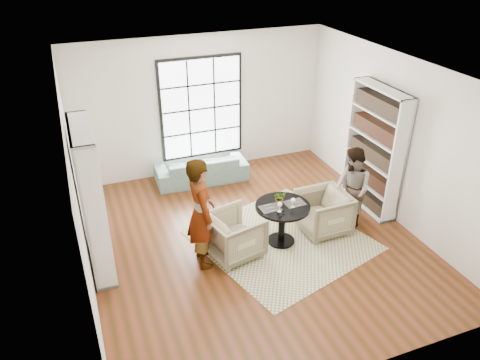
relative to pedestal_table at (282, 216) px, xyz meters
name	(u,v)px	position (x,y,z in m)	size (l,w,h in m)	color
ground	(253,240)	(-0.43, 0.21, -0.54)	(6.00, 6.00, 0.00)	maroon
room_shell	(242,164)	(-0.43, 0.76, 0.72)	(6.00, 6.01, 6.00)	silver
rug	(282,240)	(0.03, 0.03, -0.54)	(2.60, 2.60, 0.01)	#C3C192
pedestal_table	(282,216)	(0.00, 0.00, 0.00)	(0.93, 0.93, 0.75)	black
sofa	(201,168)	(-0.64, 2.66, -0.26)	(1.95, 0.76, 0.57)	gray
armchair_left	(234,235)	(-0.88, -0.03, -0.16)	(0.82, 0.85, 0.77)	tan
armchair_right	(323,212)	(0.84, 0.05, -0.16)	(0.82, 0.85, 0.77)	#C1AF8A
person_left	(201,213)	(-1.43, -0.03, 0.40)	(0.68, 0.45, 1.88)	gray
person_right	(352,189)	(1.39, 0.05, 0.22)	(0.74, 0.58, 1.52)	gray
placemat_left	(270,208)	(-0.23, -0.01, 0.21)	(0.34, 0.26, 0.01)	black
placemat_right	(295,203)	(0.22, -0.01, 0.21)	(0.34, 0.26, 0.01)	black
cutlery_left	(270,208)	(-0.23, -0.01, 0.22)	(0.14, 0.22, 0.01)	silver
cutlery_right	(295,203)	(0.22, -0.01, 0.22)	(0.14, 0.22, 0.01)	silver
wine_glass_left	(280,205)	(-0.13, -0.15, 0.33)	(0.08, 0.08, 0.18)	silver
wine_glass_right	(293,201)	(0.13, -0.11, 0.33)	(0.08, 0.08, 0.18)	silver
flower_centerpiece	(280,198)	(-0.03, 0.07, 0.32)	(0.21, 0.18, 0.23)	gray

